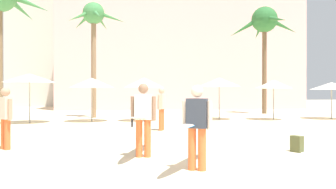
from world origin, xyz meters
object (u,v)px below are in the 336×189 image
object	(u,v)px
palm_tree_left	(265,25)
person_mid_right	(161,107)
cafe_umbrella_2	(274,84)
beach_towel	(326,150)
cafe_umbrella_3	(30,78)
person_near_right	(6,116)
cafe_umbrella_0	(332,86)
person_near_left	(196,124)
backpack	(297,144)
cafe_umbrella_1	(144,83)
cafe_umbrella_5	(219,82)
person_far_left	(143,117)
palm_tree_far_left	(94,23)
cafe_umbrella_4	(92,83)

from	to	relation	value
palm_tree_left	person_mid_right	distance (m)	14.29
cafe_umbrella_2	beach_towel	size ratio (longest dim) A/B	1.27
palm_tree_left	cafe_umbrella_3	size ratio (longest dim) A/B	3.05
cafe_umbrella_3	person_near_right	bearing A→B (deg)	-80.23
cafe_umbrella_0	person_near_left	xyz separation A→B (m)	(-10.62, -11.60, -1.00)
backpack	cafe_umbrella_1	bearing A→B (deg)	83.52
person_near_right	palm_tree_left	bearing A→B (deg)	-176.05
cafe_umbrella_5	person_far_left	xyz separation A→B (m)	(-5.03, -10.60, -1.17)
palm_tree_far_left	person_near_left	size ratio (longest dim) A/B	2.86
person_mid_right	cafe_umbrella_4	bearing A→B (deg)	-30.96
person_near_right	person_mid_right	bearing A→B (deg)	178.36
cafe_umbrella_1	person_far_left	distance (m)	10.22
cafe_umbrella_4	beach_towel	size ratio (longest dim) A/B	1.33
person_far_left	palm_tree_far_left	bearing A→B (deg)	18.65
cafe_umbrella_5	person_far_left	distance (m)	11.79
palm_tree_left	person_mid_right	bearing A→B (deg)	-131.41
palm_tree_far_left	cafe_umbrella_3	world-z (taller)	palm_tree_far_left
person_near_left	person_mid_right	world-z (taller)	person_mid_right
palm_tree_far_left	person_far_left	size ratio (longest dim) A/B	2.42
cafe_umbrella_4	person_near_left	bearing A→B (deg)	-75.86
palm_tree_far_left	beach_towel	distance (m)	15.75
person_mid_right	cafe_umbrella_5	bearing A→B (deg)	-102.25
palm_tree_left	cafe_umbrella_1	distance (m)	11.40
cafe_umbrella_0	cafe_umbrella_5	size ratio (longest dim) A/B	0.98
cafe_umbrella_1	person_far_left	size ratio (longest dim) A/B	0.80
backpack	person_near_right	distance (m)	7.74
cafe_umbrella_4	cafe_umbrella_0	bearing A→B (deg)	-0.52
cafe_umbrella_2	person_mid_right	distance (m)	8.26
cafe_umbrella_0	person_far_left	bearing A→B (deg)	-138.94
beach_towel	person_near_right	bearing A→B (deg)	171.23
cafe_umbrella_4	palm_tree_left	bearing A→B (deg)	23.74
person_far_left	person_near_left	xyz separation A→B (m)	(0.95, -1.52, -0.03)
palm_tree_far_left	palm_tree_left	world-z (taller)	palm_tree_left
backpack	person_near_right	size ratio (longest dim) A/B	0.25
cafe_umbrella_3	person_mid_right	xyz separation A→B (m)	(6.12, -4.16, -1.30)
cafe_umbrella_5	backpack	distance (m)	10.78
cafe_umbrella_2	person_mid_right	bearing A→B (deg)	-147.00
cafe_umbrella_1	cafe_umbrella_4	world-z (taller)	cafe_umbrella_1
cafe_umbrella_0	cafe_umbrella_2	distance (m)	3.59
palm_tree_far_left	beach_towel	size ratio (longest dim) A/B	3.97
cafe_umbrella_1	cafe_umbrella_3	bearing A→B (deg)	-175.51
beach_towel	cafe_umbrella_1	bearing A→B (deg)	112.55
cafe_umbrella_2	person_far_left	xyz separation A→B (m)	(-7.99, -9.98, -1.05)
palm_tree_far_left	person_near_right	bearing A→B (deg)	-97.32
backpack	person_near_right	xyz separation A→B (m)	(-7.57, 1.46, 0.71)
palm_tree_far_left	cafe_umbrella_2	distance (m)	11.22
cafe_umbrella_5	cafe_umbrella_1	bearing A→B (deg)	-173.73
cafe_umbrella_1	person_near_right	size ratio (longest dim) A/B	1.39
cafe_umbrella_1	cafe_umbrella_3	distance (m)	5.76
person_near_left	person_mid_right	bearing A→B (deg)	-155.38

